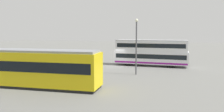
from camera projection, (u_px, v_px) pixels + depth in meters
The scene contains 8 objects.
ground_plane at pixel (115, 66), 32.28m from camera, with size 160.00×160.00×0.00m, color slate.
double_decker_bus at pixel (151, 53), 32.53m from camera, with size 10.59×2.70×3.83m.
tram_yellow at pixel (28, 67), 20.29m from camera, with size 13.66×3.56×3.42m.
pedestrian_near_railing at pixel (79, 63), 29.07m from camera, with size 0.45×0.45×1.57m.
pedestrian_crossing at pixel (88, 70), 23.54m from camera, with size 0.43×0.43×1.72m.
pedestrian_railing at pixel (61, 67), 27.01m from camera, with size 8.91×0.42×1.08m.
info_sign at pixel (31, 59), 27.36m from camera, with size 0.96×0.19×2.39m.
street_lamp at pixel (136, 42), 25.68m from camera, with size 0.36×0.36×6.50m.
Camera 1 is at (-8.98, 30.64, 5.02)m, focal length 35.52 mm.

